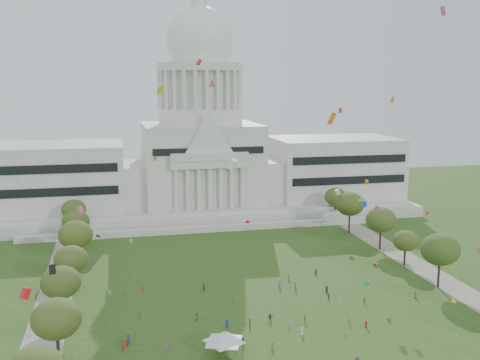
{
  "coord_description": "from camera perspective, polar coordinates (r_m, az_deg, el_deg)",
  "views": [
    {
      "loc": [
        -33.01,
        -100.99,
        50.0
      ],
      "look_at": [
        0.0,
        45.0,
        24.0
      ],
      "focal_mm": 42.0,
      "sensor_mm": 36.0,
      "label": 1
    }
  ],
  "objects": [
    {
      "name": "capitol",
      "position": [
        218.87,
        -3.97,
        2.56
      ],
      "size": [
        160.0,
        64.5,
        91.3
      ],
      "color": "beige",
      "rests_on": "ground"
    },
    {
      "name": "distant_crowd",
      "position": [
        126.14,
        -2.07,
        -13.1
      ],
      "size": [
        54.13,
        38.3,
        1.89
      ],
      "color": "#B21E1E",
      "rests_on": "ground"
    },
    {
      "name": "row_tree_r_5",
      "position": [
        191.73,
        11.09,
        -2.4
      ],
      "size": [
        9.82,
        9.82,
        13.96
      ],
      "color": "black",
      "rests_on": "ground"
    },
    {
      "name": "person_4",
      "position": [
        121.02,
        4.97,
        -14.14
      ],
      "size": [
        0.88,
        1.13,
        1.7
      ],
      "primitive_type": "imported",
      "rotation": [
        0.0,
        0.0,
        4.33
      ],
      "color": "silver",
      "rests_on": "ground"
    },
    {
      "name": "person_0",
      "position": [
        140.88,
        17.37,
        -11.03
      ],
      "size": [
        1.0,
        0.93,
        1.72
      ],
      "primitive_type": "imported",
      "rotation": [
        0.0,
        0.0,
        5.67
      ],
      "color": "olive",
      "rests_on": "ground"
    },
    {
      "name": "row_tree_r_3",
      "position": [
        161.83,
        16.47,
        -5.94
      ],
      "size": [
        7.01,
        7.01,
        9.98
      ],
      "color": "black",
      "rests_on": "ground"
    },
    {
      "name": "row_tree_l_5",
      "position": [
        177.38,
        -16.36,
        -4.11
      ],
      "size": [
        8.33,
        8.33,
        11.85
      ],
      "color": "black",
      "rests_on": "ground"
    },
    {
      "name": "row_tree_r_4",
      "position": [
        174.69,
        14.13,
        -3.93
      ],
      "size": [
        9.19,
        9.19,
        13.06
      ],
      "color": "black",
      "rests_on": "ground"
    },
    {
      "name": "person_9",
      "position": [
        122.79,
        11.06,
        -13.98
      ],
      "size": [
        1.02,
        1.1,
        1.54
      ],
      "primitive_type": "imported",
      "rotation": [
        0.0,
        0.0,
        0.9
      ],
      "color": "#33723F",
      "rests_on": "ground"
    },
    {
      "name": "kite_swarm",
      "position": [
        120.23,
        4.41,
        -1.5
      ],
      "size": [
        85.82,
        102.57,
        62.09
      ],
      "color": "white",
      "rests_on": "ground"
    },
    {
      "name": "row_tree_l_3",
      "position": [
        141.67,
        -16.79,
        -7.74
      ],
      "size": [
        8.12,
        8.12,
        11.55
      ],
      "color": "black",
      "rests_on": "ground"
    },
    {
      "name": "row_tree_l_2",
      "position": [
        125.94,
        -17.75,
        -9.87
      ],
      "size": [
        8.42,
        8.42,
        11.97
      ],
      "color": "black",
      "rests_on": "ground"
    },
    {
      "name": "row_tree_r_6",
      "position": [
        209.1,
        9.73,
        -1.74
      ],
      "size": [
        8.42,
        8.42,
        11.97
      ],
      "color": "black",
      "rests_on": "ground"
    },
    {
      "name": "event_tent",
      "position": [
        107.88,
        -1.63,
        -15.59
      ],
      "size": [
        10.87,
        10.87,
        4.71
      ],
      "color": "#4C4C4C",
      "rests_on": "ground"
    },
    {
      "name": "row_tree_l_4",
      "position": [
        159.08,
        -16.37,
        -5.35
      ],
      "size": [
        9.29,
        9.29,
        13.21
      ],
      "color": "black",
      "rests_on": "ground"
    },
    {
      "name": "person_11",
      "position": [
        108.0,
        11.83,
        -17.5
      ],
      "size": [
        1.38,
        1.35,
        1.49
      ],
      "primitive_type": "imported",
      "rotation": [
        0.0,
        0.0,
        2.38
      ],
      "color": "#994C8C",
      "rests_on": "ground"
    },
    {
      "name": "person_3",
      "position": [
        122.97,
        6.59,
        -13.77
      ],
      "size": [
        0.74,
        1.19,
        1.72
      ],
      "primitive_type": "imported",
      "rotation": [
        0.0,
        0.0,
        4.87
      ],
      "color": "#33723F",
      "rests_on": "ground"
    },
    {
      "name": "person_2",
      "position": [
        134.44,
        12.55,
        -11.88
      ],
      "size": [
        0.86,
        0.78,
        1.51
      ],
      "primitive_type": "imported",
      "rotation": [
        0.0,
        0.0,
        0.58
      ],
      "color": "olive",
      "rests_on": "ground"
    },
    {
      "name": "person_5",
      "position": [
        122.76,
        3.09,
        -13.76
      ],
      "size": [
        1.7,
        1.29,
        1.72
      ],
      "primitive_type": "imported",
      "rotation": [
        0.0,
        0.0,
        2.67
      ],
      "color": "#4C4C51",
      "rests_on": "ground"
    },
    {
      "name": "person_10",
      "position": [
        135.05,
        9.01,
        -11.6
      ],
      "size": [
        0.81,
        1.15,
        1.77
      ],
      "primitive_type": "imported",
      "rotation": [
        0.0,
        0.0,
        1.31
      ],
      "color": "#4C4C51",
      "rests_on": "ground"
    },
    {
      "name": "row_tree_l_1",
      "position": [
        106.85,
        -18.16,
        -13.25
      ],
      "size": [
        8.86,
        8.86,
        12.59
      ],
      "color": "black",
      "rests_on": "ground"
    },
    {
      "name": "path_right",
      "position": [
        161.92,
        18.25,
        -8.64
      ],
      "size": [
        8.0,
        160.0,
        0.04
      ],
      "primitive_type": "cube",
      "color": "gray",
      "rests_on": "ground"
    },
    {
      "name": "ground",
      "position": [
        117.43,
        5.03,
        -15.39
      ],
      "size": [
        400.0,
        400.0,
        0.0
      ],
      "primitive_type": "plane",
      "color": "#2A4B18",
      "rests_on": "ground"
    },
    {
      "name": "row_tree_l_6",
      "position": [
        195.15,
        -16.53,
        -2.91
      ],
      "size": [
        8.19,
        8.19,
        11.64
      ],
      "color": "black",
      "rests_on": "ground"
    },
    {
      "name": "path_left",
      "position": [
        141.0,
        -18.35,
        -11.43
      ],
      "size": [
        8.0,
        160.0,
        0.04
      ],
      "primitive_type": "cube",
      "color": "gray",
      "rests_on": "ground"
    },
    {
      "name": "person_8",
      "position": [
        123.37,
        -4.42,
        -13.66
      ],
      "size": [
        0.85,
        0.55,
        1.68
      ],
      "primitive_type": "imported",
      "rotation": [
        0.0,
        0.0,
        3.08
      ],
      "color": "#33723F",
      "rests_on": "ground"
    },
    {
      "name": "row_tree_r_2",
      "position": [
        147.0,
        19.68,
        -6.67
      ],
      "size": [
        9.55,
        9.55,
        13.58
      ],
      "color": "black",
      "rests_on": "ground"
    }
  ]
}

